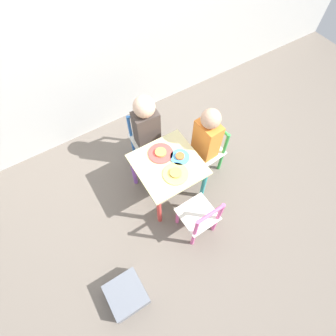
{
  "coord_description": "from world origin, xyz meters",
  "views": [
    {
      "loc": [
        -0.55,
        -0.9,
        2.12
      ],
      "look_at": [
        0.0,
        0.0,
        0.36
      ],
      "focal_mm": 28.0,
      "sensor_mm": 36.0,
      "label": 1
    }
  ],
  "objects_px": {
    "kids_table": "(168,169)",
    "child_right": "(205,140)",
    "plate_back": "(161,153)",
    "storage_bin": "(127,294)",
    "child_back": "(147,127)",
    "plate_front": "(176,174)",
    "chair_blue": "(146,138)",
    "plate_right": "(180,157)",
    "chair_green": "(208,150)",
    "chair_pink": "(199,217)"
  },
  "relations": [
    {
      "from": "kids_table",
      "to": "chair_green",
      "type": "height_order",
      "value": "chair_green"
    },
    {
      "from": "plate_back",
      "to": "storage_bin",
      "type": "xyz_separation_m",
      "value": [
        -0.71,
        -0.69,
        -0.37
      ]
    },
    {
      "from": "chair_blue",
      "to": "storage_bin",
      "type": "xyz_separation_m",
      "value": [
        -0.74,
        -1.01,
        -0.18
      ]
    },
    {
      "from": "chair_blue",
      "to": "plate_front",
      "type": "relative_size",
      "value": 2.61
    },
    {
      "from": "child_back",
      "to": "storage_bin",
      "type": "relative_size",
      "value": 2.96
    },
    {
      "from": "child_back",
      "to": "storage_bin",
      "type": "height_order",
      "value": "child_back"
    },
    {
      "from": "kids_table",
      "to": "plate_right",
      "type": "relative_size",
      "value": 3.25
    },
    {
      "from": "plate_right",
      "to": "storage_bin",
      "type": "bearing_deg",
      "value": -144.35
    },
    {
      "from": "child_back",
      "to": "child_right",
      "type": "bearing_deg",
      "value": -40.71
    },
    {
      "from": "plate_right",
      "to": "chair_green",
      "type": "bearing_deg",
      "value": 6.05
    },
    {
      "from": "plate_back",
      "to": "child_right",
      "type": "bearing_deg",
      "value": -12.07
    },
    {
      "from": "storage_bin",
      "to": "chair_blue",
      "type": "bearing_deg",
      "value": 53.93
    },
    {
      "from": "chair_blue",
      "to": "child_right",
      "type": "bearing_deg",
      "value": -45.6
    },
    {
      "from": "chair_blue",
      "to": "plate_front",
      "type": "bearing_deg",
      "value": -89.14
    },
    {
      "from": "kids_table",
      "to": "chair_pink",
      "type": "height_order",
      "value": "chair_pink"
    },
    {
      "from": "chair_green",
      "to": "child_back",
      "type": "xyz_separation_m",
      "value": [
        -0.4,
        0.34,
        0.22
      ]
    },
    {
      "from": "chair_blue",
      "to": "plate_right",
      "type": "distance_m",
      "value": 0.48
    },
    {
      "from": "child_right",
      "to": "plate_back",
      "type": "bearing_deg",
      "value": -106.6
    },
    {
      "from": "kids_table",
      "to": "storage_bin",
      "type": "bearing_deg",
      "value": -140.4
    },
    {
      "from": "chair_green",
      "to": "plate_front",
      "type": "relative_size",
      "value": 2.61
    },
    {
      "from": "plate_back",
      "to": "plate_front",
      "type": "relative_size",
      "value": 1.01
    },
    {
      "from": "child_back",
      "to": "plate_front",
      "type": "relative_size",
      "value": 3.98
    },
    {
      "from": "chair_green",
      "to": "child_right",
      "type": "distance_m",
      "value": 0.21
    },
    {
      "from": "kids_table",
      "to": "chair_blue",
      "type": "height_order",
      "value": "chair_blue"
    },
    {
      "from": "plate_back",
      "to": "plate_right",
      "type": "bearing_deg",
      "value": -45.0
    },
    {
      "from": "child_right",
      "to": "storage_bin",
      "type": "relative_size",
      "value": 2.91
    },
    {
      "from": "chair_blue",
      "to": "child_right",
      "type": "relative_size",
      "value": 0.67
    },
    {
      "from": "kids_table",
      "to": "chair_green",
      "type": "bearing_deg",
      "value": 4.53
    },
    {
      "from": "child_right",
      "to": "plate_right",
      "type": "height_order",
      "value": "child_right"
    },
    {
      "from": "kids_table",
      "to": "plate_front",
      "type": "height_order",
      "value": "plate_front"
    },
    {
      "from": "chair_blue",
      "to": "plate_front",
      "type": "distance_m",
      "value": 0.57
    },
    {
      "from": "kids_table",
      "to": "child_right",
      "type": "relative_size",
      "value": 0.65
    },
    {
      "from": "chair_blue",
      "to": "plate_back",
      "type": "bearing_deg",
      "value": -91.44
    },
    {
      "from": "child_back",
      "to": "chair_green",
      "type": "bearing_deg",
      "value": -35.71
    },
    {
      "from": "chair_green",
      "to": "child_right",
      "type": "xyz_separation_m",
      "value": [
        -0.06,
        -0.0,
        0.2
      ]
    },
    {
      "from": "chair_green",
      "to": "plate_back",
      "type": "height_order",
      "value": "chair_green"
    },
    {
      "from": "child_back",
      "to": "plate_front",
      "type": "distance_m",
      "value": 0.48
    },
    {
      "from": "plate_right",
      "to": "storage_bin",
      "type": "relative_size",
      "value": 0.58
    },
    {
      "from": "child_right",
      "to": "chair_blue",
      "type": "bearing_deg",
      "value": -144.41
    },
    {
      "from": "storage_bin",
      "to": "child_back",
      "type": "bearing_deg",
      "value": 52.45
    },
    {
      "from": "plate_right",
      "to": "chair_pink",
      "type": "bearing_deg",
      "value": -102.71
    },
    {
      "from": "chair_blue",
      "to": "storage_bin",
      "type": "distance_m",
      "value": 1.27
    },
    {
      "from": "plate_right",
      "to": "plate_front",
      "type": "xyz_separation_m",
      "value": [
        -0.11,
        -0.11,
        0.0
      ]
    },
    {
      "from": "kids_table",
      "to": "storage_bin",
      "type": "xyz_separation_m",
      "value": [
        -0.71,
        -0.58,
        -0.28
      ]
    },
    {
      "from": "plate_back",
      "to": "chair_blue",
      "type": "bearing_deg",
      "value": 84.27
    },
    {
      "from": "kids_table",
      "to": "plate_back",
      "type": "xyz_separation_m",
      "value": [
        0.0,
        0.11,
        0.08
      ]
    },
    {
      "from": "chair_pink",
      "to": "child_right",
      "type": "distance_m",
      "value": 0.62
    },
    {
      "from": "child_back",
      "to": "child_right",
      "type": "xyz_separation_m",
      "value": [
        0.34,
        -0.34,
        -0.02
      ]
    },
    {
      "from": "chair_pink",
      "to": "child_back",
      "type": "bearing_deg",
      "value": -92.68
    },
    {
      "from": "storage_bin",
      "to": "kids_table",
      "type": "bearing_deg",
      "value": 39.6
    }
  ]
}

